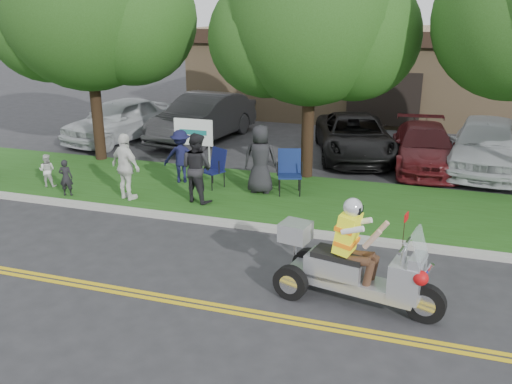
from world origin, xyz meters
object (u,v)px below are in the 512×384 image
(parked_car_left, at_px, (203,117))
(spectator_adult_right, at_px, (126,167))
(lawn_chair_a, at_px, (215,165))
(parked_car_far_left, at_px, (119,120))
(spectator_adult_mid, at_px, (197,168))
(parked_car_right, at_px, (424,147))
(parked_car_mid, at_px, (354,136))
(trike_scooter, at_px, (351,267))
(parked_car_far_right, at_px, (485,145))
(lawn_chair_b, at_px, (289,169))

(parked_car_left, bearing_deg, spectator_adult_right, -73.69)
(lawn_chair_a, relative_size, spectator_adult_right, 0.61)
(parked_car_far_left, xyz_separation_m, parked_car_left, (3.06, 1.08, 0.06))
(spectator_adult_mid, height_order, spectator_adult_right, spectator_adult_mid)
(parked_car_left, bearing_deg, parked_car_far_left, -151.14)
(parked_car_far_left, height_order, parked_car_right, parked_car_far_left)
(parked_car_right, bearing_deg, parked_car_mid, 159.31)
(trike_scooter, xyz_separation_m, parked_car_far_left, (-10.31, 9.46, 0.14))
(lawn_chair_a, relative_size, parked_car_left, 0.20)
(spectator_adult_mid, relative_size, parked_car_mid, 0.35)
(parked_car_left, bearing_deg, trike_scooter, -46.04)
(trike_scooter, relative_size, parked_car_mid, 0.57)
(spectator_adult_mid, height_order, parked_car_far_right, spectator_adult_mid)
(lawn_chair_a, distance_m, parked_car_far_left, 7.23)
(parked_car_mid, relative_size, parked_car_far_right, 1.02)
(lawn_chair_a, relative_size, parked_car_right, 0.23)
(lawn_chair_b, bearing_deg, parked_car_left, 114.89)
(spectator_adult_mid, xyz_separation_m, parked_car_far_left, (-5.76, 5.70, -0.20))
(spectator_adult_right, bearing_deg, parked_car_far_left, -35.90)
(lawn_chair_a, bearing_deg, parked_car_right, 63.96)
(lawn_chair_a, bearing_deg, spectator_adult_mid, -62.04)
(parked_car_far_left, bearing_deg, parked_car_right, 12.00)
(parked_car_mid, bearing_deg, parked_car_far_right, -21.84)
(lawn_chair_a, xyz_separation_m, parked_car_far_left, (-5.75, 4.39, 0.10))
(parked_car_left, bearing_deg, parked_car_right, 0.19)
(lawn_chair_a, xyz_separation_m, spectator_adult_mid, (0.01, -1.31, 0.30))
(spectator_adult_mid, bearing_deg, trike_scooter, 157.37)
(trike_scooter, relative_size, lawn_chair_a, 2.74)
(lawn_chair_a, height_order, parked_car_mid, parked_car_mid)
(parked_car_right, height_order, parked_car_far_right, parked_car_far_right)
(spectator_adult_mid, bearing_deg, parked_car_far_right, -125.96)
(spectator_adult_right, distance_m, parked_car_mid, 8.21)
(lawn_chair_a, xyz_separation_m, parked_car_mid, (3.24, 4.74, 0.00))
(parked_car_far_left, distance_m, parked_car_left, 3.24)
(trike_scooter, relative_size, parked_car_left, 0.55)
(spectator_adult_right, distance_m, parked_car_left, 7.25)
(spectator_adult_mid, height_order, parked_car_mid, spectator_adult_mid)
(spectator_adult_mid, height_order, parked_car_left, spectator_adult_mid)
(parked_car_far_right, bearing_deg, parked_car_mid, -179.58)
(parked_car_mid, xyz_separation_m, parked_car_far_right, (4.14, -0.46, 0.14))
(trike_scooter, relative_size, parked_car_far_left, 0.62)
(trike_scooter, bearing_deg, parked_car_far_left, 148.86)
(parked_car_far_left, relative_size, parked_car_left, 0.90)
(parked_car_left, xyz_separation_m, parked_car_far_right, (10.07, -1.20, -0.02))
(parked_car_mid, xyz_separation_m, parked_car_right, (2.33, -0.61, -0.04))
(spectator_adult_right, xyz_separation_m, parked_car_far_right, (9.20, 6.00, -0.13))
(parked_car_far_left, bearing_deg, parked_car_far_right, 12.82)
(spectator_adult_right, relative_size, parked_car_left, 0.33)
(lawn_chair_b, relative_size, parked_car_far_left, 0.25)
(parked_car_right, distance_m, parked_car_far_right, 1.83)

